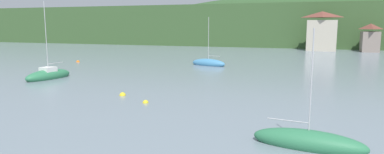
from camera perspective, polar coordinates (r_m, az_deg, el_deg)
name	(u,v)px	position (r m, az deg, el deg)	size (l,w,h in m)	color
wooded_hillside	(373,28)	(136.99, 27.94, 7.17)	(352.00, 66.22, 32.29)	#38562D
shore_building_west	(321,32)	(91.17, 20.76, 7.07)	(7.27, 4.47, 9.67)	#BCB29E
shore_building_westcentral	(370,38)	(92.75, 27.53, 5.77)	(3.97, 5.87, 6.69)	gray
sailboat_far_5	(208,63)	(54.48, 2.75, 2.29)	(6.25, 3.43, 8.00)	teal
sailboat_mid_7	(49,75)	(44.44, -22.79, 0.26)	(2.93, 6.39, 9.59)	#2D754C
sailboat_mid_9	(308,142)	(19.34, 18.78, -10.20)	(6.00, 2.31, 6.61)	#2D754C
mooring_buoy_near	(78,62)	(62.60, -18.46, 2.38)	(0.59, 0.59, 0.59)	orange
mooring_buoy_mid	(146,103)	(28.68, -7.74, -4.30)	(0.49, 0.49, 0.49)	yellow
mooring_buoy_far	(123,95)	(32.01, -11.49, -3.03)	(0.59, 0.59, 0.59)	yellow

